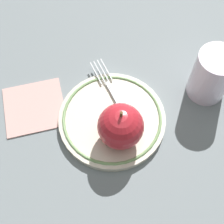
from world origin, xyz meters
TOP-DOWN VIEW (x-y plane):
  - ground_plane at (0.00, 0.00)m, footprint 2.00×2.00m
  - plate at (-0.02, -0.01)m, footprint 0.21×0.21m
  - apple_red_whole at (-0.01, -0.05)m, footprint 0.08×0.08m
  - fork at (-0.01, 0.04)m, footprint 0.08×0.17m
  - drinking_glass at (0.18, 0.05)m, footprint 0.08×0.08m
  - napkin_folded at (-0.18, 0.03)m, footprint 0.14×0.14m

SIDE VIEW (x-z plane):
  - ground_plane at x=0.00m, z-range 0.00..0.00m
  - napkin_folded at x=-0.18m, z-range 0.00..0.01m
  - plate at x=-0.02m, z-range 0.00..0.02m
  - fork at x=-0.01m, z-range 0.02..0.02m
  - drinking_glass at x=0.18m, z-range 0.00..0.11m
  - apple_red_whole at x=-0.01m, z-range 0.01..0.11m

